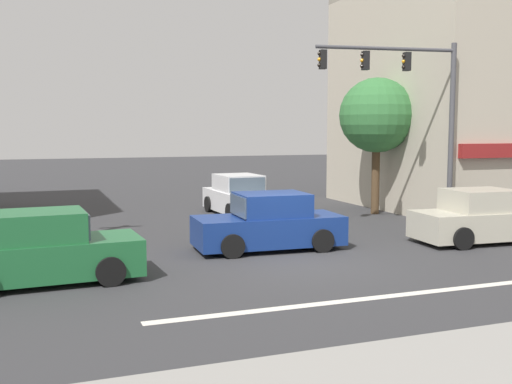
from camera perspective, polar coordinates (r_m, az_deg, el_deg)
ground_plane at (r=15.24m, az=3.91°, el=-6.68°), size 120.00×120.00×0.00m
lane_marking_stripe at (r=12.23m, az=10.77°, el=-9.91°), size 9.00×0.24×0.01m
building_right_corner at (r=29.15m, az=22.02°, el=8.35°), size 12.23×9.49×9.55m
street_tree at (r=24.14m, az=11.43°, el=7.11°), size 2.94×2.94×5.37m
traffic_light_mast at (r=20.69m, az=15.03°, el=8.44°), size 4.85×0.90×6.20m
sedan_waiting_far at (r=23.50m, az=-1.63°, el=-0.46°), size 2.01×4.17×1.58m
sedan_parked_curbside at (r=16.69m, az=1.23°, el=-3.07°), size 4.17×2.02×1.58m
sedan_approaching_near at (r=18.98m, az=20.71°, el=-2.37°), size 4.20×2.08×1.58m
sedan_crossing_center at (r=13.82m, az=-19.62°, el=-5.31°), size 4.18×2.03×1.58m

